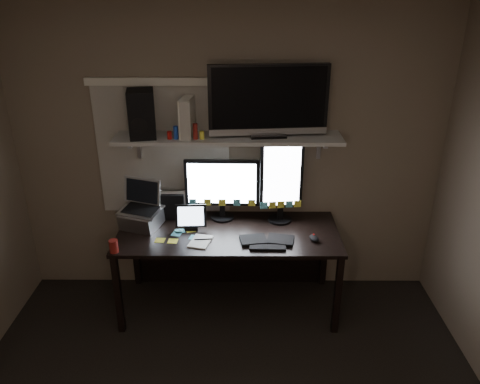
{
  "coord_description": "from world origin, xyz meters",
  "views": [
    {
      "loc": [
        0.11,
        -1.93,
        2.57
      ],
      "look_at": [
        0.1,
        1.25,
        1.16
      ],
      "focal_mm": 35.0,
      "sensor_mm": 36.0,
      "label": 1
    }
  ],
  "objects_px": {
    "game_console": "(187,117)",
    "keyboard": "(267,240)",
    "desk": "(229,243)",
    "monitor_landscape": "(222,189)",
    "tablet": "(191,217)",
    "speaker": "(142,114)",
    "laptop": "(140,206)",
    "tv": "(268,101)",
    "mouse": "(314,238)",
    "cup": "(114,246)",
    "monitor_portrait": "(281,182)"
  },
  "relations": [
    {
      "from": "game_console",
      "to": "keyboard",
      "type": "bearing_deg",
      "value": -23.71
    },
    {
      "from": "desk",
      "to": "monitor_landscape",
      "type": "height_order",
      "value": "monitor_landscape"
    },
    {
      "from": "keyboard",
      "to": "tablet",
      "type": "bearing_deg",
      "value": 162.67
    },
    {
      "from": "game_console",
      "to": "speaker",
      "type": "bearing_deg",
      "value": -169.61
    },
    {
      "from": "laptop",
      "to": "tv",
      "type": "height_order",
      "value": "tv"
    },
    {
      "from": "tablet",
      "to": "tv",
      "type": "bearing_deg",
      "value": 11.16
    },
    {
      "from": "laptop",
      "to": "speaker",
      "type": "height_order",
      "value": "speaker"
    },
    {
      "from": "desk",
      "to": "mouse",
      "type": "height_order",
      "value": "mouse"
    },
    {
      "from": "tablet",
      "to": "keyboard",
      "type": "bearing_deg",
      "value": -21.44
    },
    {
      "from": "mouse",
      "to": "tablet",
      "type": "bearing_deg",
      "value": 153.46
    },
    {
      "from": "monitor_landscape",
      "to": "mouse",
      "type": "height_order",
      "value": "monitor_landscape"
    },
    {
      "from": "keyboard",
      "to": "cup",
      "type": "xyz_separation_m",
      "value": [
        -1.16,
        -0.16,
        0.04
      ]
    },
    {
      "from": "cup",
      "to": "monitor_landscape",
      "type": "bearing_deg",
      "value": 35.42
    },
    {
      "from": "laptop",
      "to": "speaker",
      "type": "xyz_separation_m",
      "value": [
        0.06,
        0.1,
        0.74
      ]
    },
    {
      "from": "monitor_portrait",
      "to": "tablet",
      "type": "distance_m",
      "value": 0.8
    },
    {
      "from": "desk",
      "to": "speaker",
      "type": "relative_size",
      "value": 4.91
    },
    {
      "from": "cup",
      "to": "tv",
      "type": "distance_m",
      "value": 1.61
    },
    {
      "from": "monitor_portrait",
      "to": "cup",
      "type": "bearing_deg",
      "value": -164.68
    },
    {
      "from": "laptop",
      "to": "cup",
      "type": "height_order",
      "value": "laptop"
    },
    {
      "from": "keyboard",
      "to": "game_console",
      "type": "distance_m",
      "value": 1.15
    },
    {
      "from": "desk",
      "to": "tablet",
      "type": "distance_m",
      "value": 0.43
    },
    {
      "from": "monitor_portrait",
      "to": "speaker",
      "type": "xyz_separation_m",
      "value": [
        -1.1,
        -0.02,
        0.58
      ]
    },
    {
      "from": "cup",
      "to": "tv",
      "type": "xyz_separation_m",
      "value": [
        1.16,
        0.52,
        0.98
      ]
    },
    {
      "from": "game_console",
      "to": "desk",
      "type": "bearing_deg",
      "value": -7.82
    },
    {
      "from": "keyboard",
      "to": "tablet",
      "type": "relative_size",
      "value": 1.69
    },
    {
      "from": "game_console",
      "to": "speaker",
      "type": "height_order",
      "value": "speaker"
    },
    {
      "from": "tablet",
      "to": "desk",
      "type": "bearing_deg",
      "value": 11.4
    },
    {
      "from": "keyboard",
      "to": "speaker",
      "type": "bearing_deg",
      "value": 161.88
    },
    {
      "from": "laptop",
      "to": "game_console",
      "type": "xyz_separation_m",
      "value": [
        0.4,
        0.12,
        0.71
      ]
    },
    {
      "from": "mouse",
      "to": "speaker",
      "type": "distance_m",
      "value": 1.66
    },
    {
      "from": "desk",
      "to": "tv",
      "type": "bearing_deg",
      "value": 13.83
    },
    {
      "from": "monitor_landscape",
      "to": "speaker",
      "type": "relative_size",
      "value": 1.7
    },
    {
      "from": "cup",
      "to": "desk",
      "type": "bearing_deg",
      "value": 27.54
    },
    {
      "from": "tablet",
      "to": "laptop",
      "type": "relative_size",
      "value": 0.67
    },
    {
      "from": "tv",
      "to": "keyboard",
      "type": "bearing_deg",
      "value": -96.41
    },
    {
      "from": "laptop",
      "to": "mouse",
      "type": "bearing_deg",
      "value": 10.54
    },
    {
      "from": "game_console",
      "to": "tv",
      "type": "bearing_deg",
      "value": 6.06
    },
    {
      "from": "tablet",
      "to": "laptop",
      "type": "bearing_deg",
      "value": 171.88
    },
    {
      "from": "monitor_portrait",
      "to": "desk",
      "type": "bearing_deg",
      "value": -176.56
    },
    {
      "from": "tablet",
      "to": "game_console",
      "type": "bearing_deg",
      "value": 92.17
    },
    {
      "from": "monitor_portrait",
      "to": "mouse",
      "type": "xyz_separation_m",
      "value": [
        0.25,
        -0.34,
        -0.34
      ]
    },
    {
      "from": "laptop",
      "to": "cup",
      "type": "bearing_deg",
      "value": -88.26
    },
    {
      "from": "monitor_portrait",
      "to": "game_console",
      "type": "bearing_deg",
      "value": 172.95
    },
    {
      "from": "laptop",
      "to": "game_console",
      "type": "distance_m",
      "value": 0.83
    },
    {
      "from": "monitor_landscape",
      "to": "desk",
      "type": "bearing_deg",
      "value": -63.23
    },
    {
      "from": "speaker",
      "to": "game_console",
      "type": "bearing_deg",
      "value": -6.56
    },
    {
      "from": "keyboard",
      "to": "laptop",
      "type": "distance_m",
      "value": 1.07
    },
    {
      "from": "monitor_landscape",
      "to": "mouse",
      "type": "relative_size",
      "value": 5.96
    },
    {
      "from": "tablet",
      "to": "speaker",
      "type": "xyz_separation_m",
      "value": [
        -0.36,
        0.14,
        0.82
      ]
    },
    {
      "from": "desk",
      "to": "cup",
      "type": "relative_size",
      "value": 17.97
    }
  ]
}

